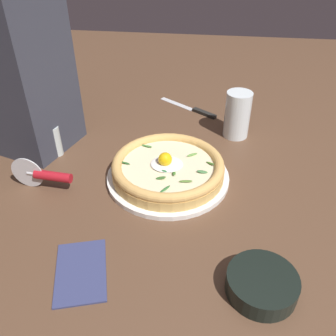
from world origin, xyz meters
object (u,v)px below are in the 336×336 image
at_px(side_bowl, 262,284).
at_px(table_knife, 196,110).
at_px(pizza, 168,167).
at_px(pepper_shaker, 55,141).
at_px(drinking_glass, 237,118).
at_px(pizza_cutter, 45,175).
at_px(folded_napkin, 81,271).

height_order(side_bowl, table_knife, side_bowl).
distance_m(pizza, pepper_shaker, 0.31).
relative_size(side_bowl, drinking_glass, 0.93).
xyz_separation_m(pizza_cutter, table_knife, (-0.32, -0.44, -0.04)).
bearing_deg(pizza_cutter, drinking_glass, -145.66).
bearing_deg(pepper_shaker, side_bowl, 144.22).
height_order(table_knife, drinking_glass, drinking_glass).
xyz_separation_m(side_bowl, drinking_glass, (0.03, -0.52, 0.04)).
xyz_separation_m(folded_napkin, pepper_shaker, (0.18, -0.36, 0.04)).
height_order(pizza, side_bowl, pizza).
bearing_deg(folded_napkin, pizza_cutter, -55.44).
bearing_deg(pizza, table_knife, -96.96).
relative_size(table_knife, drinking_glass, 1.46).
height_order(pizza_cutter, pepper_shaker, pepper_shaker).
bearing_deg(pizza_cutter, pepper_shaker, -77.59).
relative_size(drinking_glass, pepper_shaker, 1.58).
xyz_separation_m(pizza, drinking_glass, (-0.17, -0.23, 0.02)).
bearing_deg(folded_napkin, pizza, -112.42).
bearing_deg(side_bowl, pizza_cutter, -25.06).
relative_size(folded_napkin, pepper_shaker, 1.69).
bearing_deg(pizza_cutter, folded_napkin, 124.56).
height_order(table_knife, folded_napkin, table_knife).
relative_size(pizza, drinking_glass, 2.04).
relative_size(pizza_cutter, pepper_shaker, 1.78).
bearing_deg(drinking_glass, pizza_cutter, 34.34).
xyz_separation_m(pizza, side_bowl, (-0.20, 0.29, -0.02)).
height_order(side_bowl, drinking_glass, drinking_glass).
xyz_separation_m(drinking_glass, folded_napkin, (0.29, 0.52, -0.05)).
bearing_deg(pizza, side_bowl, 124.00).
bearing_deg(pizza, folded_napkin, 67.58).
relative_size(table_knife, pepper_shaker, 2.31).
distance_m(table_knife, drinking_glass, 0.19).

